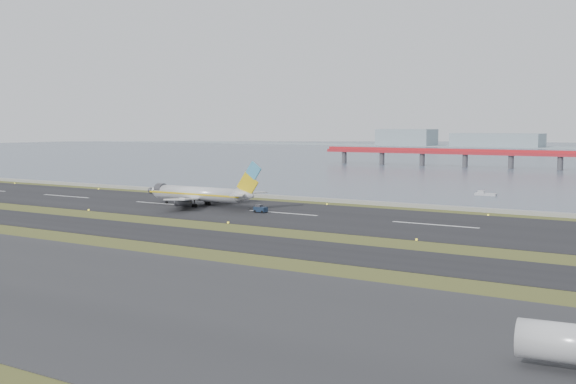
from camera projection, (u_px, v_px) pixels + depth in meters
name	position (u px, v px, depth m)	size (l,w,h in m)	color
ground	(207.00, 228.00, 155.16)	(1000.00, 1000.00, 0.00)	#364A1A
taxiway_strip	(169.00, 234.00, 145.08)	(1000.00, 18.00, 0.10)	black
runway_strip	(283.00, 213.00, 180.34)	(1000.00, 45.00, 0.10)	black
seawall	(340.00, 201.00, 205.48)	(1000.00, 2.50, 1.00)	gray
red_pier	(561.00, 155.00, 353.65)	(260.00, 5.00, 10.20)	red
airliner	(201.00, 194.00, 194.79)	(38.52, 32.89, 12.80)	silver
pushback_tug	(260.00, 209.00, 181.25)	(3.35, 2.07, 2.09)	#16253C
workboat_near	(485.00, 194.00, 225.77)	(6.66, 2.18, 1.61)	#B9B8BD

